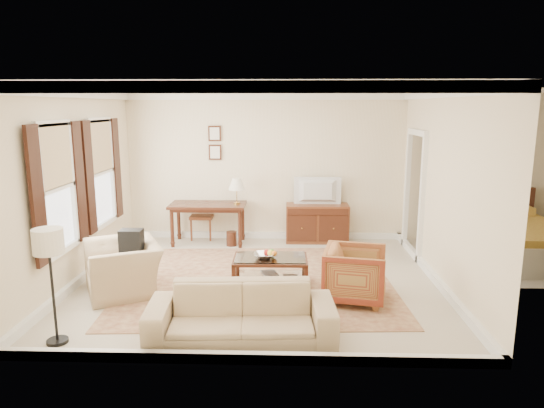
# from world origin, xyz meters

# --- Properties ---
(room_shell) EXTENTS (5.51, 5.01, 2.91)m
(room_shell) POSITION_xyz_m (0.00, 0.00, 2.47)
(room_shell) COLOR beige
(room_shell) RESTS_ON ground
(annex_bedroom) EXTENTS (3.00, 2.70, 2.90)m
(annex_bedroom) POSITION_xyz_m (4.49, 1.15, 0.34)
(annex_bedroom) COLOR beige
(annex_bedroom) RESTS_ON ground
(window_front) EXTENTS (0.12, 1.56, 1.80)m
(window_front) POSITION_xyz_m (-2.70, -0.70, 1.55)
(window_front) COLOR #CCB284
(window_front) RESTS_ON room_shell
(window_rear) EXTENTS (0.12, 1.56, 1.80)m
(window_rear) POSITION_xyz_m (-2.70, 0.90, 1.55)
(window_rear) COLOR #CCB284
(window_rear) RESTS_ON room_shell
(doorway) EXTENTS (0.10, 1.12, 2.25)m
(doorway) POSITION_xyz_m (2.71, 1.50, 1.08)
(doorway) COLOR white
(doorway) RESTS_ON room_shell
(rug) EXTENTS (4.21, 3.66, 0.01)m
(rug) POSITION_xyz_m (-0.01, -0.05, 0.01)
(rug) COLOR brown
(rug) RESTS_ON room_shell
(writing_desk) EXTENTS (1.45, 0.73, 0.79)m
(writing_desk) POSITION_xyz_m (-1.10, 2.04, 0.69)
(writing_desk) COLOR #3D1C11
(writing_desk) RESTS_ON room_shell
(desk_chair) EXTENTS (0.55, 0.55, 1.05)m
(desk_chair) POSITION_xyz_m (-1.29, 2.39, 0.53)
(desk_chair) COLOR brown
(desk_chair) RESTS_ON room_shell
(desk_lamp) EXTENTS (0.32, 0.32, 0.50)m
(desk_lamp) POSITION_xyz_m (-0.54, 2.04, 1.04)
(desk_lamp) COLOR silver
(desk_lamp) RESTS_ON writing_desk
(framed_prints) EXTENTS (0.25, 0.04, 0.68)m
(framed_prints) POSITION_xyz_m (-1.00, 2.47, 1.94)
(framed_prints) COLOR #3D1C11
(framed_prints) RESTS_ON room_shell
(sideboard) EXTENTS (1.22, 0.47, 0.75)m
(sideboard) POSITION_xyz_m (1.03, 2.23, 0.38)
(sideboard) COLOR brown
(sideboard) RESTS_ON room_shell
(tv) EXTENTS (0.88, 0.51, 0.12)m
(tv) POSITION_xyz_m (1.03, 2.21, 1.19)
(tv) COLOR black
(tv) RESTS_ON sideboard
(coffee_table) EXTENTS (1.10, 0.65, 0.46)m
(coffee_table) POSITION_xyz_m (0.19, -0.25, 0.35)
(coffee_table) COLOR #3D1C11
(coffee_table) RESTS_ON room_shell
(fruit_bowl) EXTENTS (0.42, 0.42, 0.10)m
(fruit_bowl) POSITION_xyz_m (0.10, -0.31, 0.52)
(fruit_bowl) COLOR silver
(fruit_bowl) RESTS_ON coffee_table
(book_a) EXTENTS (0.28, 0.12, 0.38)m
(book_a) POSITION_xyz_m (0.08, -0.21, 0.18)
(book_a) COLOR brown
(book_a) RESTS_ON coffee_table
(book_b) EXTENTS (0.28, 0.04, 0.38)m
(book_b) POSITION_xyz_m (0.38, -0.34, 0.18)
(book_b) COLOR brown
(book_b) RESTS_ON coffee_table
(striped_armchair) EXTENTS (0.90, 0.95, 0.84)m
(striped_armchair) POSITION_xyz_m (1.38, -0.74, 0.42)
(striped_armchair) COLOR maroon
(striped_armchair) RESTS_ON room_shell
(club_armchair) EXTENTS (1.15, 1.33, 0.98)m
(club_armchair) POSITION_xyz_m (-1.92, -0.52, 0.49)
(club_armchair) COLOR tan
(club_armchair) RESTS_ON room_shell
(backpack) EXTENTS (0.26, 0.35, 0.40)m
(backpack) POSITION_xyz_m (-1.81, -0.43, 0.74)
(backpack) COLOR black
(backpack) RESTS_ON club_armchair
(sofa) EXTENTS (2.18, 0.75, 0.84)m
(sofa) POSITION_xyz_m (-0.08, -1.92, 0.42)
(sofa) COLOR tan
(sofa) RESTS_ON room_shell
(floor_lamp) EXTENTS (0.33, 0.33, 1.34)m
(floor_lamp) POSITION_xyz_m (-2.18, -2.09, 1.11)
(floor_lamp) COLOR black
(floor_lamp) RESTS_ON room_shell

